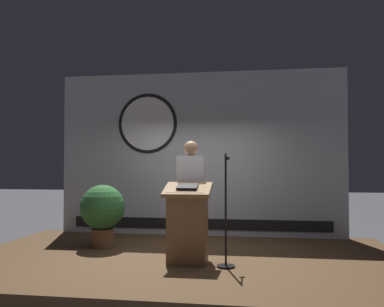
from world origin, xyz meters
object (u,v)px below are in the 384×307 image
podium (188,224)px  speaker_person (191,197)px  potted_plant (102,210)px  microphone_stand (226,227)px

podium → speaker_person: 0.59m
speaker_person → potted_plant: size_ratio=1.67×
speaker_person → microphone_stand: (0.56, -0.59, -0.35)m
microphone_stand → potted_plant: microphone_stand is taller
podium → speaker_person: (-0.03, 0.48, 0.34)m
podium → microphone_stand: (0.53, -0.11, -0.01)m
podium → microphone_stand: 0.54m
podium → potted_plant: podium is taller
podium → speaker_person: size_ratio=0.65×
potted_plant → microphone_stand: bearing=-25.0°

